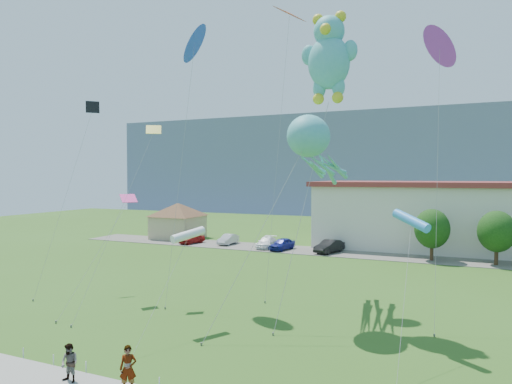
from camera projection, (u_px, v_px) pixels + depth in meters
ground at (158, 372)px, 20.61m from camera, size 160.00×160.00×0.00m
parking_strip at (339, 253)px, 52.63m from camera, size 70.00×6.00×0.06m
hill_ridge at (409, 163)px, 129.98m from camera, size 160.00×50.00×25.00m
pavilion at (178, 217)px, 64.92m from camera, size 9.20×9.20×5.00m
rope_fence at (140, 379)px, 19.41m from camera, size 26.05×0.05×0.50m
tree_near at (432, 229)px, 47.58m from camera, size 3.60×3.60×5.47m
tree_mid at (497, 232)px, 45.17m from camera, size 3.60×3.60×5.47m
pedestrian_left at (128, 369)px, 18.56m from camera, size 0.82×0.72×1.88m
pedestrian_right at (69, 363)px, 19.40m from camera, size 0.80×0.62×1.64m
parked_car_red at (192, 238)px, 59.69m from camera, size 2.31×4.07×1.31m
parked_car_silver at (228, 239)px, 59.01m from camera, size 1.36×3.89×1.28m
parked_car_white at (266, 242)px, 56.18m from camera, size 2.34×4.67×1.30m
parked_car_blue at (282, 244)px, 54.56m from camera, size 2.43×4.35×1.40m
parked_car_black at (329, 246)px, 52.49m from camera, size 2.83×4.72×1.47m
octopus_kite at (314, 148)px, 29.42m from camera, size 5.03×13.20×12.70m
teddy_bear_kite at (329, 56)px, 29.58m from camera, size 3.71×7.13×19.49m
small_kite_blue at (194, 50)px, 34.00m from camera, size 1.80×5.25×19.48m
small_kite_cyan at (411, 222)px, 23.73m from camera, size 0.50×7.03×7.00m
small_kite_white at (188, 235)px, 27.01m from camera, size 0.58×6.86×5.84m
small_kite_yellow at (145, 150)px, 32.95m from camera, size 1.29×8.91×12.77m
small_kite_orange at (289, 21)px, 34.98m from camera, size 1.80×5.11×22.09m
small_kite_black at (86, 129)px, 37.73m from camera, size 1.58×7.66×15.16m
small_kite_purple at (440, 52)px, 30.41m from camera, size 1.80×7.19×18.27m
small_kite_pink at (122, 209)px, 32.58m from camera, size 1.29×7.24×7.70m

